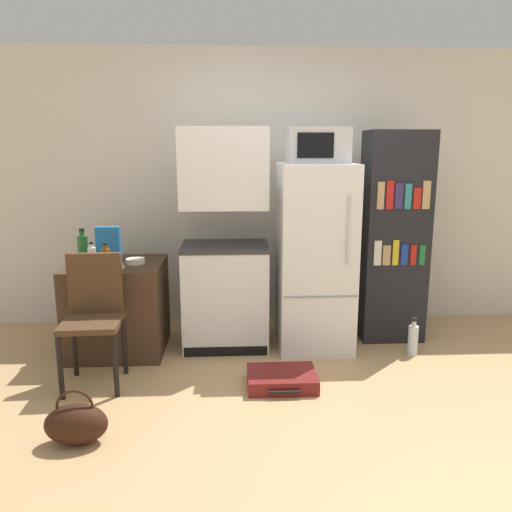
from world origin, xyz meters
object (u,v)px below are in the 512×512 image
Objects in this scene: bottle_milk_white at (92,257)px; bottle_green_tall at (83,248)px; refrigerator at (314,257)px; suitcase_large_flat at (282,379)px; kitchen_hutch at (225,248)px; cereal_box at (109,245)px; bottle_amber_beer at (106,258)px; water_bottle_front at (413,339)px; bowl at (135,261)px; side_table at (118,307)px; microwave at (317,145)px; bookshelf at (394,238)px; chair at (94,307)px; handbag at (76,424)px.

bottle_green_tall is at bearing 125.61° from bottle_milk_white.
refrigerator is 1.11m from suitcase_large_flat.
cereal_box is at bearing -175.72° from kitchen_hutch.
bottle_amber_beer is 2.55m from water_bottle_front.
bowl is (0.43, -0.05, -0.10)m from bottle_green_tall.
side_table is 0.50m from bottle_milk_white.
microwave is 1.76m from water_bottle_front.
bowl is at bearing 174.57° from water_bottle_front.
bookshelf is 2.62m from bottle_green_tall.
bottle_milk_white is 0.67× the size of cereal_box.
bowl is 0.63m from chair.
water_bottle_front is at bearing -11.73° from kitchen_hutch.
bottle_milk_white is 0.56× the size of handbag.
bottle_green_tall is 0.30× the size of chair.
kitchen_hutch is at bearing 4.28° from cereal_box.
kitchen_hutch is at bearing 5.15° from side_table.
kitchen_hutch reaches higher than water_bottle_front.
microwave is 0.27× the size of bookshelf.
refrigerator is 3.16× the size of suitcase_large_flat.
bottle_green_tall is 0.90× the size of water_bottle_front.
bottle_milk_white is 1.46m from handbag.
bottle_green_tall is (-0.26, 0.03, 0.49)m from side_table.
microwave reaches higher than side_table.
bottle_milk_white is at bearing -175.02° from microwave.
refrigerator is (0.75, -0.05, -0.08)m from kitchen_hutch.
microwave reaches higher than refrigerator.
chair is at bearing -144.84° from kitchen_hutch.
bottle_milk_white reaches higher than bowl.
bowl is (0.17, -0.02, 0.40)m from side_table.
bottle_amber_beer is (-0.91, -0.30, -0.01)m from kitchen_hutch.
water_bottle_front is (0.79, -0.27, -0.64)m from refrigerator.
microwave is 1.88m from bottle_amber_beer.
microwave is 1.35× the size of handbag.
bottle_milk_white is at bearing -161.85° from bowl.
bottle_green_tall is (-1.91, 0.00, 0.09)m from refrigerator.
handbag is at bearing -77.71° from bottle_green_tall.
suitcase_large_flat is at bearing -9.09° from chair.
kitchen_hutch reaches higher than bookshelf.
bowl is at bearing -177.90° from refrigerator.
water_bottle_front is at bearing 25.76° from handbag.
chair is 2.53m from water_bottle_front.
bottle_green_tall is at bearing 174.47° from cereal_box.
kitchen_hutch is 1.21m from suitcase_large_flat.
cereal_box is 0.68m from chair.
bookshelf is 0.88m from water_bottle_front.
water_bottle_front is (2.48, -0.25, -0.77)m from cereal_box.
bottle_green_tall is 0.72m from chair.
cereal_box is (-1.69, -0.02, -0.79)m from microwave.
bookshelf is at bearing 99.94° from water_bottle_front.
bottle_milk_white is (-0.15, -0.13, 0.46)m from side_table.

